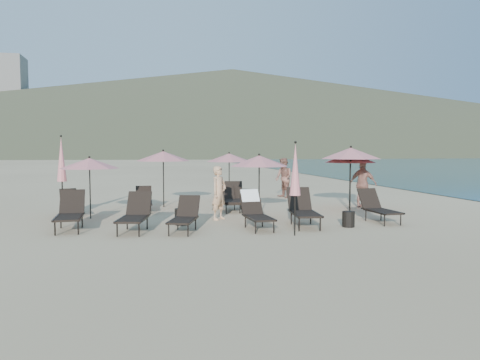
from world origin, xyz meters
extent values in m
plane|color=#D6BA8C|center=(0.00, 0.00, 0.00)|extent=(800.00, 800.00, 0.00)
cone|color=brown|center=(60.00, 300.00, 27.50)|extent=(690.00, 690.00, 55.00)
cone|color=brown|center=(190.00, 330.00, 16.00)|extent=(280.00, 280.00, 32.00)
cube|color=beige|center=(-70.00, 245.00, 24.00)|extent=(22.00, 18.00, 48.00)
cube|color=beige|center=(-45.00, 310.00, 19.00)|extent=(18.00, 16.00, 38.00)
cube|color=black|center=(-5.75, 0.35, 0.38)|extent=(0.71, 1.33, 0.05)
cube|color=black|center=(-5.77, 1.23, 0.71)|extent=(0.69, 0.51, 0.68)
cylinder|color=black|center=(-6.02, -0.21, 0.19)|extent=(0.04, 0.04, 0.37)
cylinder|color=black|center=(-6.05, 0.92, 0.19)|extent=(0.04, 0.04, 0.37)
cylinder|color=black|center=(-5.45, -0.19, 0.19)|extent=(0.04, 0.04, 0.37)
cylinder|color=black|center=(-5.48, 0.94, 0.19)|extent=(0.04, 0.04, 0.37)
cube|color=black|center=(-6.08, 0.40, 0.39)|extent=(0.08, 1.48, 0.04)
cube|color=black|center=(-5.42, 0.41, 0.39)|extent=(0.08, 1.48, 0.04)
cube|color=black|center=(-4.07, -0.27, 0.37)|extent=(0.91, 1.39, 0.05)
cube|color=black|center=(-3.89, 0.57, 0.69)|extent=(0.75, 0.61, 0.66)
cylinder|color=black|center=(-4.45, -0.73, 0.18)|extent=(0.04, 0.04, 0.36)
cylinder|color=black|center=(-4.22, 0.34, 0.18)|extent=(0.04, 0.04, 0.36)
cylinder|color=black|center=(-3.91, -0.85, 0.18)|extent=(0.04, 0.04, 0.36)
cylinder|color=black|center=(-3.68, 0.23, 0.18)|extent=(0.04, 0.04, 0.36)
cube|color=black|center=(-4.37, -0.15, 0.38)|extent=(0.34, 1.42, 0.04)
cube|color=black|center=(-3.74, -0.28, 0.38)|extent=(0.34, 1.42, 0.04)
cube|color=black|center=(-2.78, -0.56, 0.34)|extent=(0.93, 1.28, 0.05)
cube|color=black|center=(-2.53, 0.17, 0.62)|extent=(0.70, 0.60, 0.60)
cylinder|color=black|center=(-3.16, -0.94, 0.16)|extent=(0.03, 0.03, 0.33)
cylinder|color=black|center=(-2.85, 0.00, 0.16)|extent=(0.03, 0.03, 0.33)
cylinder|color=black|center=(-2.69, -1.10, 0.16)|extent=(0.03, 0.03, 0.33)
cylinder|color=black|center=(-2.38, -0.16, 0.16)|extent=(0.03, 0.03, 0.33)
cube|color=black|center=(-3.04, -0.43, 0.35)|extent=(0.44, 1.25, 0.04)
cube|color=black|center=(-2.49, -0.61, 0.35)|extent=(0.44, 1.25, 0.04)
cube|color=black|center=(-0.68, -0.60, 0.34)|extent=(0.65, 1.19, 0.05)
cube|color=black|center=(-0.71, 0.19, 0.63)|extent=(0.62, 0.47, 0.60)
cylinder|color=black|center=(-0.91, -1.09, 0.17)|extent=(0.04, 0.04, 0.33)
cylinder|color=black|center=(-0.95, -0.09, 0.17)|extent=(0.04, 0.04, 0.33)
cylinder|color=black|center=(-0.41, -1.07, 0.17)|extent=(0.04, 0.04, 0.33)
cylinder|color=black|center=(-0.45, -0.07, 0.17)|extent=(0.04, 0.04, 0.33)
cube|color=black|center=(-0.97, -0.56, 0.35)|extent=(0.09, 1.32, 0.04)
cube|color=black|center=(-0.39, -0.54, 0.35)|extent=(0.09, 1.32, 0.04)
cube|color=white|center=(-0.72, 0.33, 0.86)|extent=(0.54, 0.30, 0.36)
cube|color=black|center=(0.71, -0.46, 0.39)|extent=(0.87, 1.42, 0.06)
cube|color=black|center=(0.83, 0.43, 0.72)|extent=(0.76, 0.60, 0.69)
cylinder|color=black|center=(0.34, -0.98, 0.19)|extent=(0.04, 0.04, 0.38)
cylinder|color=black|center=(0.50, 0.16, 0.19)|extent=(0.04, 0.04, 0.38)
cylinder|color=black|center=(0.91, -1.06, 0.19)|extent=(0.04, 0.04, 0.38)
cylinder|color=black|center=(1.08, 0.08, 0.19)|extent=(0.04, 0.04, 0.38)
cube|color=black|center=(0.38, -0.36, 0.40)|extent=(0.25, 1.50, 0.04)
cube|color=black|center=(1.05, -0.46, 0.40)|extent=(0.25, 1.50, 0.04)
cube|color=black|center=(3.25, -0.25, 0.36)|extent=(0.68, 1.24, 0.05)
cube|color=black|center=(3.22, 0.57, 0.66)|extent=(0.65, 0.49, 0.63)
cylinder|color=black|center=(3.00, -0.76, 0.17)|extent=(0.04, 0.04, 0.35)
cylinder|color=black|center=(2.96, 0.28, 0.17)|extent=(0.04, 0.04, 0.35)
cylinder|color=black|center=(3.53, -0.74, 0.17)|extent=(0.04, 0.04, 0.35)
cylinder|color=black|center=(3.49, 0.30, 0.17)|extent=(0.04, 0.04, 0.35)
cube|color=black|center=(2.94, -0.21, 0.37)|extent=(0.09, 1.37, 0.04)
cube|color=black|center=(3.55, -0.18, 0.37)|extent=(0.09, 1.37, 0.04)
cube|color=black|center=(-6.09, 3.30, 0.31)|extent=(0.78, 1.17, 0.04)
cube|color=black|center=(-6.25, 4.01, 0.58)|extent=(0.63, 0.52, 0.55)
cylinder|color=black|center=(-6.22, 2.82, 0.15)|extent=(0.03, 0.03, 0.30)
cylinder|color=black|center=(-6.42, 3.71, 0.15)|extent=(0.03, 0.03, 0.30)
cylinder|color=black|center=(-5.77, 2.92, 0.15)|extent=(0.03, 0.03, 0.30)
cylinder|color=black|center=(-5.97, 3.82, 0.15)|extent=(0.03, 0.03, 0.30)
cube|color=black|center=(-6.36, 3.29, 0.32)|extent=(0.30, 1.18, 0.04)
cube|color=black|center=(-5.84, 3.41, 0.32)|extent=(0.30, 1.18, 0.04)
cube|color=black|center=(-3.73, 3.65, 0.32)|extent=(0.59, 1.10, 0.05)
cube|color=black|center=(-3.71, 4.39, 0.59)|extent=(0.57, 0.42, 0.56)
cylinder|color=black|center=(-3.97, 3.20, 0.15)|extent=(0.03, 0.03, 0.31)
cylinder|color=black|center=(-3.95, 4.14, 0.15)|extent=(0.03, 0.03, 0.31)
cylinder|color=black|center=(-3.50, 3.19, 0.15)|extent=(0.03, 0.03, 0.31)
cylinder|color=black|center=(-3.48, 4.13, 0.15)|extent=(0.03, 0.03, 0.31)
cube|color=black|center=(-4.00, 3.70, 0.33)|extent=(0.06, 1.23, 0.04)
cube|color=black|center=(-3.45, 3.69, 0.33)|extent=(0.06, 1.23, 0.04)
cube|color=black|center=(-0.73, 3.19, 0.32)|extent=(0.58, 1.11, 0.05)
cube|color=black|center=(-0.72, 3.93, 0.60)|extent=(0.58, 0.42, 0.57)
cylinder|color=black|center=(-0.97, 2.73, 0.16)|extent=(0.03, 0.03, 0.31)
cylinder|color=black|center=(-0.96, 3.68, 0.16)|extent=(0.03, 0.03, 0.31)
cylinder|color=black|center=(-0.49, 2.72, 0.16)|extent=(0.03, 0.03, 0.31)
cylinder|color=black|center=(-0.48, 3.67, 0.16)|extent=(0.03, 0.03, 0.31)
cube|color=black|center=(-1.00, 3.23, 0.33)|extent=(0.05, 1.25, 0.04)
cube|color=black|center=(-0.45, 3.23, 0.33)|extent=(0.05, 1.25, 0.04)
cube|color=black|center=(-0.59, 3.28, 0.37)|extent=(0.88, 1.37, 0.05)
cube|color=black|center=(-0.43, 4.12, 0.68)|extent=(0.73, 0.59, 0.65)
cylinder|color=black|center=(-0.96, 2.81, 0.18)|extent=(0.04, 0.04, 0.36)
cylinder|color=black|center=(-0.76, 3.88, 0.18)|extent=(0.04, 0.04, 0.36)
cylinder|color=black|center=(-0.42, 2.71, 0.18)|extent=(0.04, 0.04, 0.36)
cylinder|color=black|center=(-0.22, 3.78, 0.18)|extent=(0.04, 0.04, 0.36)
cube|color=black|center=(-0.89, 3.39, 0.38)|extent=(0.31, 1.41, 0.04)
cube|color=black|center=(-0.27, 3.27, 0.38)|extent=(0.31, 1.41, 0.04)
cylinder|color=black|center=(-5.41, 2.64, 0.93)|extent=(0.04, 0.04, 1.86)
cone|color=#D97F7A|center=(-5.41, 2.64, 1.77)|extent=(1.86, 1.86, 0.34)
sphere|color=black|center=(-5.41, 2.64, 1.96)|extent=(0.07, 0.07, 0.07)
cylinder|color=black|center=(-0.07, 1.73, 0.97)|extent=(0.04, 0.04, 1.93)
cone|color=#D97F7A|center=(-0.07, 1.73, 1.84)|extent=(1.93, 1.93, 0.35)
sphere|color=black|center=(-0.07, 1.73, 2.04)|extent=(0.07, 0.07, 0.07)
cylinder|color=black|center=(3.48, 2.46, 1.08)|extent=(0.05, 0.05, 2.17)
cone|color=#D97F7A|center=(3.48, 2.46, 2.07)|extent=(2.17, 2.17, 0.39)
sphere|color=black|center=(3.48, 2.46, 2.29)|extent=(0.08, 0.08, 0.08)
cylinder|color=black|center=(-2.95, 5.10, 1.02)|extent=(0.04, 0.04, 2.04)
cone|color=#D97F7A|center=(-2.95, 5.10, 1.94)|extent=(2.04, 2.04, 0.37)
sphere|color=black|center=(-2.95, 5.10, 2.15)|extent=(0.08, 0.08, 0.08)
cylinder|color=black|center=(-0.11, 6.60, 0.97)|extent=(0.04, 0.04, 1.93)
cone|color=#D97F7A|center=(-0.11, 6.60, 1.84)|extent=(1.93, 1.93, 0.35)
sphere|color=black|center=(-0.11, 6.60, 2.04)|extent=(0.07, 0.07, 0.07)
cylinder|color=black|center=(3.80, 3.17, 0.99)|extent=(0.04, 0.04, 1.99)
cone|color=#D97F7A|center=(3.80, 3.17, 1.89)|extent=(1.99, 1.99, 0.36)
sphere|color=black|center=(3.80, 3.17, 2.10)|extent=(0.08, 0.08, 0.08)
cylinder|color=black|center=(0.02, -1.54, 0.52)|extent=(0.04, 0.04, 1.04)
cone|color=#D97F7A|center=(0.02, -1.54, 1.71)|extent=(0.28, 0.28, 1.33)
sphere|color=black|center=(0.02, -1.54, 2.40)|extent=(0.07, 0.07, 0.07)
cylinder|color=black|center=(-6.36, 3.41, 0.57)|extent=(0.04, 0.04, 1.15)
cone|color=#D97F7A|center=(-6.36, 3.41, 1.88)|extent=(0.31, 0.31, 1.46)
sphere|color=black|center=(-6.36, 3.41, 2.64)|extent=(0.07, 0.07, 0.07)
cylinder|color=black|center=(-2.68, 0.78, 0.24)|extent=(0.38, 0.38, 0.48)
cylinder|color=black|center=(1.95, -0.61, 0.22)|extent=(0.36, 0.36, 0.45)
imported|color=tan|center=(-1.43, 1.54, 0.85)|extent=(0.73, 0.72, 1.69)
imported|color=#8B5848|center=(2.53, 7.24, 0.90)|extent=(0.86, 1.01, 1.80)
imported|color=#A7705F|center=(4.40, 3.30, 0.89)|extent=(1.02, 1.07, 1.78)
camera|label=1|loc=(-3.93, -12.88, 2.27)|focal=35.00mm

